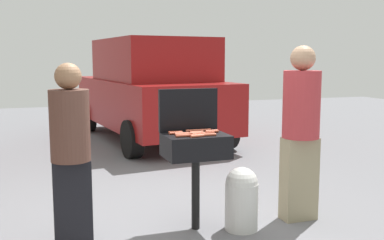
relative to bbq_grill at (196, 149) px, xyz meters
name	(u,v)px	position (x,y,z in m)	size (l,w,h in m)	color
ground_plane	(179,227)	(-0.15, 0.08, -0.79)	(24.00, 24.00, 0.00)	slate
bbq_grill	(196,149)	(0.00, 0.00, 0.00)	(0.60, 0.44, 0.93)	black
grill_lid_open	(188,110)	(0.00, 0.22, 0.35)	(0.60, 0.05, 0.42)	black
hot_dog_0	(175,132)	(-0.17, 0.10, 0.16)	(0.03, 0.03, 0.13)	#AD4228
hot_dog_1	(196,135)	(-0.04, -0.13, 0.16)	(0.03, 0.03, 0.13)	#AD4228
hot_dog_2	(182,134)	(-0.14, 0.01, 0.16)	(0.03, 0.03, 0.13)	#B74C33
hot_dog_3	(197,132)	(0.02, 0.03, 0.16)	(0.03, 0.03, 0.13)	#C6593D
hot_dog_4	(209,135)	(0.09, -0.13, 0.16)	(0.03, 0.03, 0.13)	#C6593D
hot_dog_5	(198,134)	(0.00, -0.07, 0.16)	(0.03, 0.03, 0.13)	#AD4228
hot_dog_6	(183,136)	(-0.16, -0.11, 0.16)	(0.03, 0.03, 0.13)	#B74C33
hot_dog_7	(198,136)	(-0.04, -0.16, 0.16)	(0.03, 0.03, 0.13)	#C6593D
hot_dog_8	(192,131)	(0.01, 0.14, 0.16)	(0.03, 0.03, 0.13)	#C6593D
hot_dog_9	(208,133)	(0.11, -0.04, 0.16)	(0.03, 0.03, 0.13)	#AD4228
hot_dog_10	(195,133)	(-0.01, -0.02, 0.16)	(0.03, 0.03, 0.13)	#C6593D
hot_dog_11	(182,134)	(-0.15, -0.04, 0.16)	(0.03, 0.03, 0.13)	#C6593D
hot_dog_12	(176,133)	(-0.18, 0.06, 0.16)	(0.03, 0.03, 0.13)	#B74C33
hot_dog_13	(212,132)	(0.18, 0.03, 0.16)	(0.03, 0.03, 0.13)	#AD4228
hot_dog_14	(212,131)	(0.19, 0.06, 0.16)	(0.03, 0.03, 0.13)	#B74C33
hot_dog_15	(205,130)	(0.14, 0.14, 0.16)	(0.03, 0.03, 0.13)	#C6593D
propane_tank	(242,197)	(0.41, -0.17, -0.47)	(0.32, 0.32, 0.62)	silver
person_left	(71,149)	(-1.16, -0.06, 0.09)	(0.34, 0.34, 1.61)	black
person_right	(301,127)	(1.09, -0.09, 0.17)	(0.37, 0.37, 1.78)	gray
parked_minivan	(151,89)	(0.76, 4.90, 0.24)	(2.47, 4.60, 2.02)	maroon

